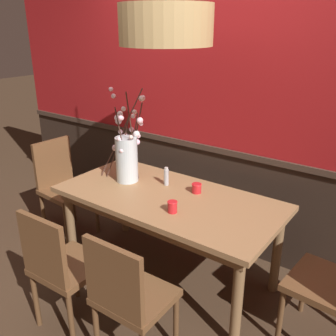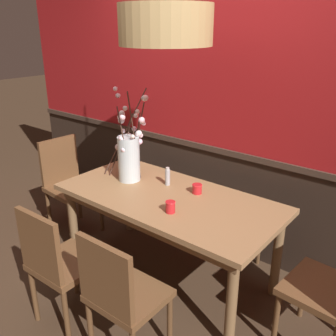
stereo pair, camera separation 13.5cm
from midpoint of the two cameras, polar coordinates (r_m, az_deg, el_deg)
ground_plane at (r=3.25m, az=1.24°, el=-15.98°), size 24.00×24.00×0.00m
back_wall at (r=3.25m, az=9.47°, el=9.94°), size 4.99×0.14×2.70m
dining_table at (r=2.90m, az=1.34°, el=-5.76°), size 1.74×0.85×0.73m
chair_far_side_left at (r=3.71m, az=6.73°, el=-1.52°), size 0.46×0.45×0.97m
chair_near_side_left at (r=2.61m, az=-15.00°, el=-13.63°), size 0.42×0.43×0.90m
chair_near_side_right at (r=2.29m, az=-5.54°, el=-18.57°), size 0.43×0.40×0.89m
chair_far_side_right at (r=3.49m, az=13.93°, el=-3.93°), size 0.47×0.45×0.91m
chair_head_west_end at (r=3.77m, az=-14.07°, el=-1.94°), size 0.46×0.45×0.93m
vase_with_blossoms at (r=3.10m, az=-4.72°, el=1.90°), size 0.51×0.46×0.77m
candle_holder_nearer_center at (r=2.91m, az=5.80°, el=-3.18°), size 0.08×0.08×0.08m
candle_holder_nearer_edge at (r=2.61m, az=1.86°, el=-5.96°), size 0.07×0.07×0.08m
condiment_bottle at (r=3.03m, az=1.22°, el=-1.33°), size 0.04×0.04×0.15m
pendant_lamp at (r=2.54m, az=1.27°, el=21.02°), size 0.61×0.61×0.88m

